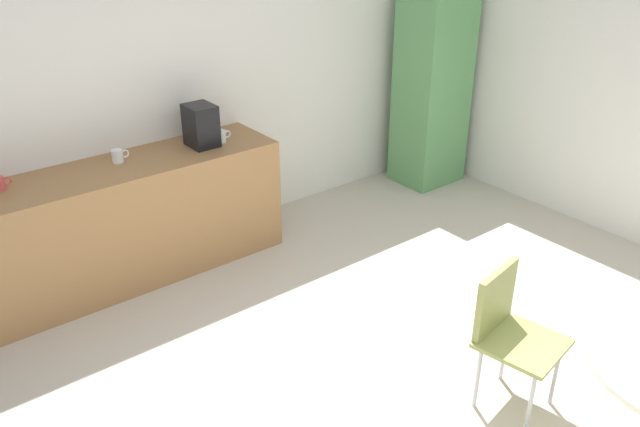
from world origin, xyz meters
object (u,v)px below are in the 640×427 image
object	(u,v)px
mug_white	(118,156)
mug_green	(221,136)
coffee_maker	(201,126)
chair_olive	(508,324)
locker_cabinet	(432,88)

from	to	relation	value
mug_white	mug_green	distance (m)	0.80
mug_white	coffee_maker	world-z (taller)	coffee_maker
chair_olive	coffee_maker	size ratio (longest dim) A/B	2.59
mug_white	mug_green	bearing A→B (deg)	-7.03
chair_olive	mug_green	xyz separation A→B (m)	(-0.28, 2.56, 0.43)
locker_cabinet	coffee_maker	xyz separation A→B (m)	(-2.43, 0.10, 0.11)
mug_green	coffee_maker	bearing A→B (deg)	171.78
chair_olive	coffee_maker	world-z (taller)	coffee_maker
mug_green	locker_cabinet	bearing A→B (deg)	-1.95
locker_cabinet	chair_olive	xyz separation A→B (m)	(-2.00, -2.48, -0.43)
mug_green	chair_olive	bearing A→B (deg)	-83.81
locker_cabinet	mug_green	distance (m)	2.28
locker_cabinet	mug_green	world-z (taller)	locker_cabinet
locker_cabinet	mug_green	size ratio (longest dim) A/B	14.70
locker_cabinet	mug_white	world-z (taller)	locker_cabinet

